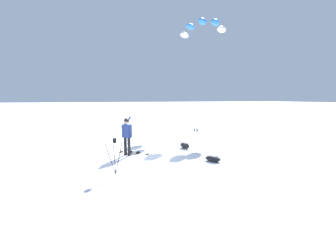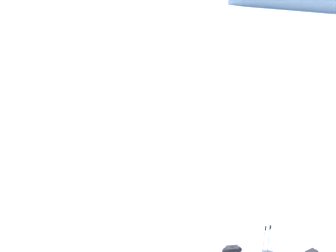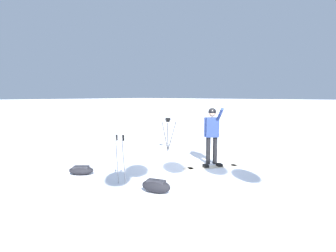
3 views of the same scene
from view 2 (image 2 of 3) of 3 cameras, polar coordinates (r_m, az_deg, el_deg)
gear_bag_large at (r=13.23m, az=9.73°, el=-18.13°), size 0.48×0.74×0.30m
ski_poles at (r=12.97m, az=14.83°, el=-15.93°), size 0.21×0.22×1.22m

